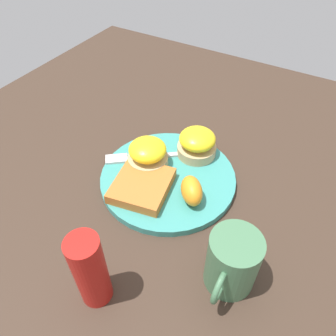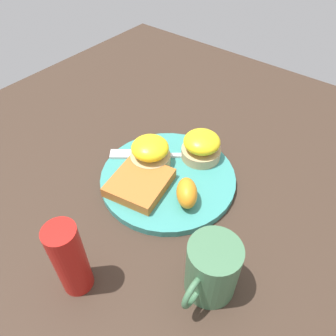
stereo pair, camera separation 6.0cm
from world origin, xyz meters
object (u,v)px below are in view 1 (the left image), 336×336
(sandwich_benedict_left, at_px, (197,143))
(condiment_bottle, at_px, (90,271))
(hashbrown_patty, at_px, (142,185))
(orange_wedge, at_px, (192,191))
(cup, at_px, (232,262))
(fork, at_px, (151,156))
(sandwich_benedict_right, at_px, (148,154))

(sandwich_benedict_left, relative_size, condiment_bottle, 0.59)
(condiment_bottle, bearing_deg, sandwich_benedict_left, -179.01)
(hashbrown_patty, relative_size, orange_wedge, 1.76)
(orange_wedge, distance_m, cup, 0.15)
(sandwich_benedict_left, distance_m, hashbrown_patty, 0.14)
(condiment_bottle, bearing_deg, fork, -163.62)
(sandwich_benedict_right, xyz_separation_m, condiment_bottle, (0.25, 0.07, 0.02))
(hashbrown_patty, xyz_separation_m, cup, (0.08, 0.20, 0.03))
(cup, bearing_deg, fork, -124.05)
(cup, height_order, condiment_bottle, condiment_bottle)
(sandwich_benedict_left, height_order, orange_wedge, sandwich_benedict_left)
(orange_wedge, relative_size, fork, 0.34)
(orange_wedge, distance_m, fork, 0.13)
(condiment_bottle, bearing_deg, cup, 126.57)
(sandwich_benedict_left, relative_size, orange_wedge, 1.29)
(cup, distance_m, condiment_bottle, 0.19)
(condiment_bottle, bearing_deg, sandwich_benedict_right, -163.78)
(hashbrown_patty, distance_m, fork, 0.09)
(sandwich_benedict_right, xyz_separation_m, hashbrown_patty, (0.06, 0.03, -0.02))
(sandwich_benedict_right, distance_m, orange_wedge, 0.12)
(sandwich_benedict_left, xyz_separation_m, fork, (0.05, -0.07, -0.02))
(sandwich_benedict_left, distance_m, condiment_bottle, 0.33)
(sandwich_benedict_left, height_order, cup, cup)
(sandwich_benedict_left, xyz_separation_m, cup, (0.21, 0.16, 0.01))
(orange_wedge, relative_size, condiment_bottle, 0.46)
(orange_wedge, height_order, fork, orange_wedge)
(sandwich_benedict_left, xyz_separation_m, orange_wedge, (0.11, 0.05, -0.01))
(sandwich_benedict_right, bearing_deg, sandwich_benedict_left, 138.36)
(sandwich_benedict_left, bearing_deg, condiment_bottle, 0.99)
(hashbrown_patty, relative_size, cup, 1.01)
(fork, bearing_deg, condiment_bottle, 16.38)
(fork, xyz_separation_m, cup, (0.16, 0.23, 0.03))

